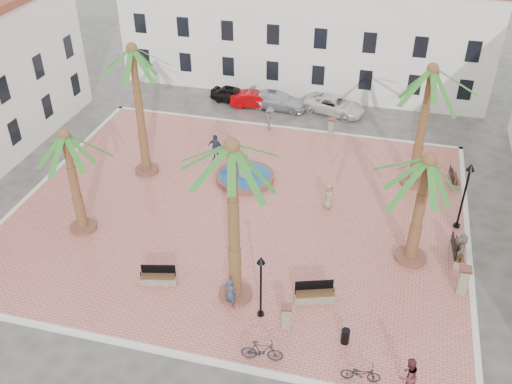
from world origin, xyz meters
TOP-DOWN VIEW (x-y plane):
  - ground at (0.00, 0.00)m, footprint 120.00×120.00m
  - plaza at (0.00, 0.00)m, footprint 26.00×22.00m
  - kerb_n at (0.00, 11.00)m, footprint 26.30×0.30m
  - kerb_s at (0.00, -11.00)m, footprint 26.30×0.30m
  - kerb_e at (13.00, 0.00)m, footprint 0.30×22.30m
  - kerb_w at (-13.00, 0.00)m, footprint 0.30×22.30m
  - building_north at (-0.00, 19.99)m, footprint 30.40×7.40m
  - fountain at (-0.57, 3.28)m, footprint 3.73×3.73m
  - palm_nw at (-7.07, 2.66)m, footprint 5.00×5.00m
  - palm_sw at (-8.08, -3.93)m, footprint 4.85×4.85m
  - palm_s at (1.76, -6.92)m, footprint 5.24×5.24m
  - palm_e at (9.93, -1.97)m, footprint 5.42×5.42m
  - palm_ne at (9.82, 5.55)m, footprint 5.20×5.20m
  - bench_s at (-2.24, -7.00)m, footprint 1.91×0.97m
  - bench_se at (5.53, -6.27)m, footprint 2.07×1.21m
  - bench_e at (12.27, -1.30)m, footprint 0.74×1.99m
  - bench_ne at (12.33, 6.14)m, footprint 0.70×1.75m
  - lamppost_s at (3.26, -7.86)m, footprint 0.39×0.39m
  - lamppost_e at (12.40, 1.52)m, footprint 0.46×0.46m
  - bollard_se at (4.56, -8.33)m, footprint 0.57×0.57m
  - bollard_n at (3.90, 10.40)m, footprint 0.56×0.56m
  - bollard_e at (12.40, -3.94)m, footprint 0.58×0.58m
  - litter_bin at (7.29, -8.53)m, footprint 0.39×0.39m
  - cyclist_a at (1.73, -7.68)m, footprint 0.71×0.55m
  - bicycle_a at (8.16, -10.40)m, footprint 1.70×0.73m
  - cyclist_b at (10.01, -10.40)m, footprint 1.10×1.08m
  - bicycle_b at (3.95, -10.40)m, footprint 1.90×0.75m
  - pedestrian_fountain_a at (5.03, 1.58)m, footprint 0.94×0.85m
  - pedestrian_fountain_b at (-3.13, 5.13)m, footprint 1.22×0.76m
  - pedestrian_north at (-0.63, 10.40)m, footprint 0.79×1.21m
  - pedestrian_east at (12.40, -1.44)m, footprint 0.59×1.57m
  - car_black at (-4.63, 14.52)m, footprint 4.01×2.25m
  - car_red at (-2.74, 14.12)m, footprint 4.00×1.89m
  - car_silver at (-0.92, 14.32)m, footprint 4.77×2.19m
  - car_white at (3.55, 14.63)m, footprint 5.19×3.49m

SIDE VIEW (x-z plane):
  - ground at x=0.00m, z-range 0.00..0.00m
  - plaza at x=0.00m, z-range 0.00..0.15m
  - kerb_n at x=0.00m, z-range 0.00..0.16m
  - kerb_s at x=0.00m, z-range 0.00..0.16m
  - kerb_e at x=13.00m, z-range 0.00..0.16m
  - kerb_w at x=-13.00m, z-range 0.00..0.16m
  - bench_ne at x=12.33m, z-range -0.05..0.85m
  - fountain at x=-0.57m, z-range -0.55..1.38m
  - bench_s at x=-2.24m, z-range -0.06..0.90m
  - bench_e at x=12.27m, z-range -0.07..0.95m
  - bench_se at x=5.53m, z-range -0.08..0.97m
  - litter_bin at x=7.29m, z-range 0.15..0.91m
  - bicycle_a at x=8.16m, z-range 0.15..1.02m
  - car_red at x=-2.74m, z-range 0.00..1.27m
  - car_black at x=-4.63m, z-range 0.00..1.29m
  - car_white at x=3.55m, z-range 0.00..1.32m
  - car_silver at x=-0.92m, z-range 0.00..1.35m
  - bicycle_b at x=3.95m, z-range 0.15..1.26m
  - bollard_se at x=4.56m, z-range 0.17..1.52m
  - bollard_n at x=3.90m, z-range 0.18..1.60m
  - pedestrian_fountain_a at x=5.03m, z-range 0.15..1.77m
  - bollard_e at x=12.40m, z-range 0.18..1.74m
  - pedestrian_east at x=12.40m, z-range 0.15..1.82m
  - cyclist_a at x=1.73m, z-range 0.15..1.89m
  - pedestrian_north at x=-0.63m, z-range 0.15..1.91m
  - cyclist_b at x=10.01m, z-range 0.15..1.93m
  - pedestrian_fountain_b at x=-3.13m, z-range 0.15..2.08m
  - lamppost_s at x=3.26m, z-range 0.78..4.35m
  - lamppost_e at x=12.40m, z-range 0.89..5.09m
  - building_north at x=0.00m, z-range 0.02..9.52m
  - palm_sw at x=-8.08m, z-range 2.23..8.57m
  - palm_e at x=9.93m, z-range 2.18..8.64m
  - palm_ne at x=9.82m, z-range 2.93..10.94m
  - palm_nw at x=-7.07m, z-range 3.27..11.94m
  - palm_s at x=1.76m, z-range 3.26..12.00m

